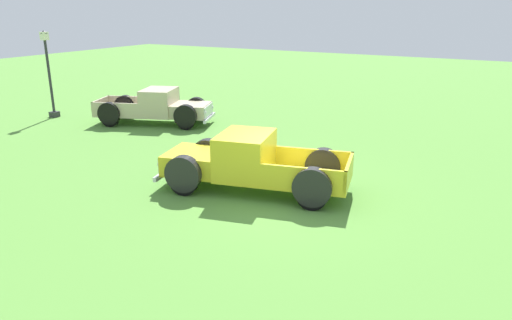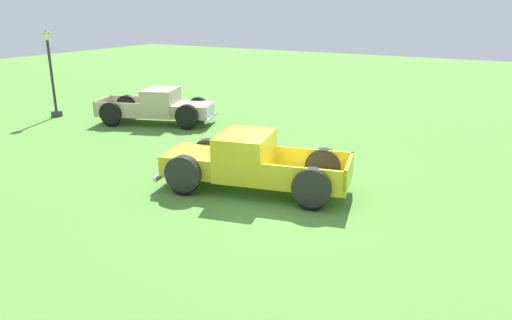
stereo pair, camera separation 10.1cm
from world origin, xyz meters
TOP-DOWN VIEW (x-y plane):
  - ground_plane at (0.00, 0.00)m, footprint 80.00×80.00m
  - pickup_truck_foreground at (-0.03, 1.21)m, footprint 3.10×5.64m
  - pickup_truck_behind_left at (5.02, 8.42)m, footprint 3.47×5.38m
  - lamp_post_near at (3.61, 13.75)m, footprint 0.36×0.36m

SIDE VIEW (x-z plane):
  - ground_plane at x=0.00m, z-range 0.00..0.00m
  - pickup_truck_behind_left at x=5.02m, z-range -0.04..1.52m
  - pickup_truck_foreground at x=-0.03m, z-range -0.04..1.60m
  - lamp_post_near at x=3.61m, z-range 0.10..4.06m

